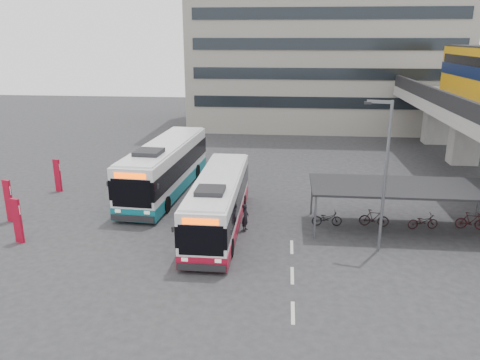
# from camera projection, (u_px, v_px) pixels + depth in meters

# --- Properties ---
(ground) EXTENTS (120.00, 120.00, 0.00)m
(ground) POSITION_uv_depth(u_px,v_px,m) (243.00, 245.00, 24.29)
(ground) COLOR #28282B
(ground) RESTS_ON ground
(bike_shelter) EXTENTS (10.00, 4.00, 2.54)m
(bike_shelter) POSITION_uv_depth(u_px,v_px,m) (400.00, 201.00, 25.87)
(bike_shelter) COLOR #595B60
(bike_shelter) RESTS_ON ground
(office_block) EXTENTS (30.00, 15.00, 25.00)m
(office_block) POSITION_uv_depth(u_px,v_px,m) (323.00, 17.00, 54.27)
(office_block) COLOR gray
(office_block) RESTS_ON ground
(road_markings) EXTENTS (0.15, 7.60, 0.01)m
(road_markings) POSITION_uv_depth(u_px,v_px,m) (292.00, 275.00, 21.20)
(road_markings) COLOR beige
(road_markings) RESTS_ON ground
(bus_main) EXTENTS (2.46, 10.99, 3.24)m
(bus_main) POSITION_uv_depth(u_px,v_px,m) (219.00, 203.00, 26.04)
(bus_main) COLOR white
(bus_main) RESTS_ON ground
(bus_teal) EXTENTS (3.50, 12.63, 3.69)m
(bus_teal) POSITION_uv_depth(u_px,v_px,m) (166.00, 168.00, 32.20)
(bus_teal) COLOR white
(bus_teal) RESTS_ON ground
(pedestrian) EXTENTS (0.47, 0.62, 1.55)m
(pedestrian) POSITION_uv_depth(u_px,v_px,m) (245.00, 217.00, 25.92)
(pedestrian) COLOR black
(pedestrian) RESTS_ON ground
(lamp_post) EXTENTS (1.32, 0.39, 7.58)m
(lamp_post) POSITION_uv_depth(u_px,v_px,m) (384.00, 168.00, 22.47)
(lamp_post) COLOR #595B60
(lamp_post) RESTS_ON ground
(sign_totem_south) EXTENTS (0.52, 0.28, 2.43)m
(sign_totem_south) POSITION_uv_depth(u_px,v_px,m) (17.00, 220.00, 24.26)
(sign_totem_south) COLOR maroon
(sign_totem_south) RESTS_ON ground
(sign_totem_mid) EXTENTS (0.53, 0.32, 2.54)m
(sign_totem_mid) POSITION_uv_depth(u_px,v_px,m) (9.00, 200.00, 27.01)
(sign_totem_mid) COLOR maroon
(sign_totem_mid) RESTS_ON ground
(sign_totem_north) EXTENTS (0.50, 0.24, 2.31)m
(sign_totem_north) POSITION_uv_depth(u_px,v_px,m) (57.00, 175.00, 32.34)
(sign_totem_north) COLOR maroon
(sign_totem_north) RESTS_ON ground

